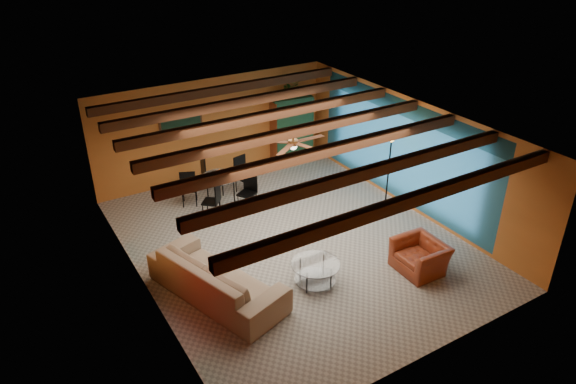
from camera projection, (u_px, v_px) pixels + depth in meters
room at (290, 141)px, 10.62m from camera, size 6.52×8.01×2.71m
sofa at (217, 278)px, 9.83m from camera, size 1.90×3.01×0.82m
armchair at (420, 256)px, 10.60m from camera, size 0.88×1.00×0.64m
coffee_table at (315, 273)px, 10.23m from camera, size 1.19×1.19×0.48m
dining_table at (220, 184)px, 13.02m from camera, size 2.24×2.24×0.97m
armoire at (290, 130)px, 15.01m from camera, size 1.12×0.65×1.88m
floor_lamp at (388, 173)px, 12.41m from camera, size 0.51×0.51×2.00m
ceiling_fan at (293, 142)px, 10.54m from camera, size 1.50×1.50×0.44m
painting at (181, 124)px, 13.45m from camera, size 1.05×0.03×0.65m
potted_plant at (290, 90)px, 14.45m from camera, size 0.46×0.40×0.50m
vase at (219, 163)px, 12.75m from camera, size 0.21×0.21×0.20m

